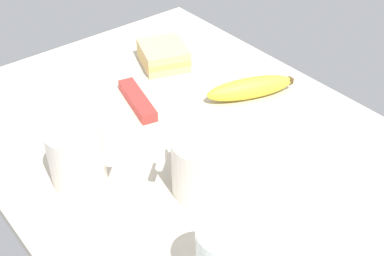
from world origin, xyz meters
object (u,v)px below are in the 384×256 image
(coffee_mug_black, at_px, (77,155))
(coffee_mug_milky, at_px, (200,166))
(snack_bar, at_px, (137,100))
(paper_napkin, at_px, (39,105))
(banana, at_px, (250,88))
(sandwich_main, at_px, (163,55))

(coffee_mug_black, xyz_separation_m, coffee_mug_milky, (0.14, 0.13, -0.00))
(snack_bar, bearing_deg, coffee_mug_milky, 1.34)
(coffee_mug_milky, bearing_deg, paper_napkin, -165.71)
(coffee_mug_black, distance_m, paper_napkin, 0.24)
(banana, height_order, paper_napkin, banana)
(banana, distance_m, paper_napkin, 0.40)
(paper_napkin, bearing_deg, banana, 55.24)
(coffee_mug_milky, bearing_deg, snack_bar, 167.83)
(coffee_mug_milky, bearing_deg, sandwich_main, 151.93)
(banana, bearing_deg, coffee_mug_milky, -60.24)
(coffee_mug_black, bearing_deg, sandwich_main, 123.07)
(coffee_mug_milky, height_order, snack_bar, coffee_mug_milky)
(coffee_mug_black, height_order, sandwich_main, coffee_mug_black)
(coffee_mug_black, distance_m, sandwich_main, 0.37)
(coffee_mug_black, height_order, paper_napkin, coffee_mug_black)
(coffee_mug_milky, xyz_separation_m, sandwich_main, (-0.34, 0.18, -0.03))
(sandwich_main, relative_size, paper_napkin, 0.84)
(sandwich_main, height_order, paper_napkin, sandwich_main)
(banana, xyz_separation_m, snack_bar, (-0.11, -0.18, -0.01))
(coffee_mug_black, bearing_deg, snack_bar, 121.60)
(coffee_mug_black, distance_m, banana, 0.37)
(banana, relative_size, paper_napkin, 1.20)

